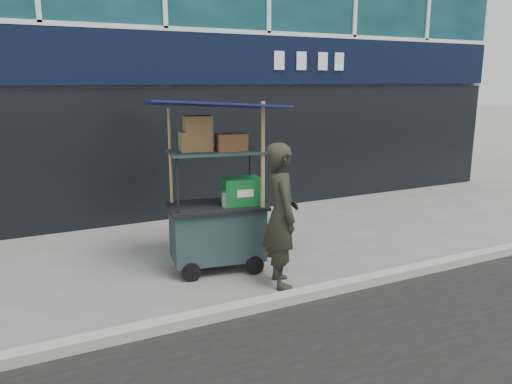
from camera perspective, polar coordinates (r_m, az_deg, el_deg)
ground at (r=6.06m, az=1.68°, el=-12.07°), size 80.00×80.00×0.00m
curb at (r=5.88m, az=2.62°, el=-12.26°), size 80.00×0.18×0.12m
vendor_cart at (r=6.74m, az=-4.36°, el=-2.15°), size 1.89×1.48×2.32m
vendor_man at (r=6.17m, az=2.90°, el=-2.68°), size 0.58×0.75×1.81m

